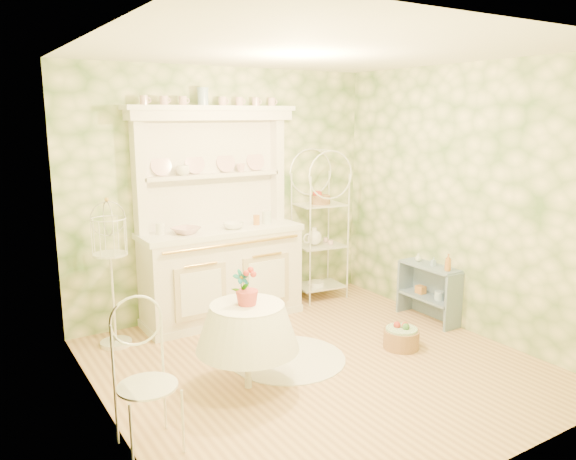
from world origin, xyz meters
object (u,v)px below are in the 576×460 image
bakers_rack (320,221)px  floor_basket (401,337)px  cafe_chair (148,390)px  round_table (248,345)px  kitchen_dresser (221,216)px  side_shelf (429,291)px  birdcage_stand (112,279)px

bakers_rack → floor_basket: bearing=-90.3°
cafe_chair → floor_basket: size_ratio=2.58×
round_table → kitchen_dresser: bearing=71.5°
cafe_chair → bakers_rack: bearing=39.8°
side_shelf → cafe_chair: cafe_chair is taller
round_table → birdcage_stand: 1.63m
side_shelf → kitchen_dresser: bearing=152.6°
birdcage_stand → round_table: bearing=-64.9°
kitchen_dresser → cafe_chair: 2.56m
kitchen_dresser → bakers_rack: kitchen_dresser is taller
bakers_rack → cafe_chair: size_ratio=2.26×
bakers_rack → birdcage_stand: bearing=-169.7°
bakers_rack → side_shelf: (0.56, -1.26, -0.63)m
bakers_rack → side_shelf: bearing=-58.8°
side_shelf → floor_basket: bearing=-146.7°
round_table → floor_basket: (1.62, -0.08, -0.27)m
floor_basket → side_shelf: bearing=27.8°
kitchen_dresser → cafe_chair: bearing=-127.1°
side_shelf → cafe_chair: (-3.36, -0.74, 0.10)m
birdcage_stand → cafe_chair: bearing=-98.6°
side_shelf → round_table: (-2.40, -0.33, 0.05)m
birdcage_stand → bakers_rack: bearing=3.2°
cafe_chair → birdcage_stand: size_ratio=0.63×
cafe_chair → birdcage_stand: 1.90m
cafe_chair → floor_basket: cafe_chair is taller
round_table → floor_basket: 1.64m
bakers_rack → floor_basket: bakers_rack is taller
kitchen_dresser → bakers_rack: 1.33m
birdcage_stand → side_shelf: bearing=-20.0°
kitchen_dresser → round_table: bearing=-108.5°
kitchen_dresser → round_table: kitchen_dresser is taller
kitchen_dresser → round_table: size_ratio=3.09×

